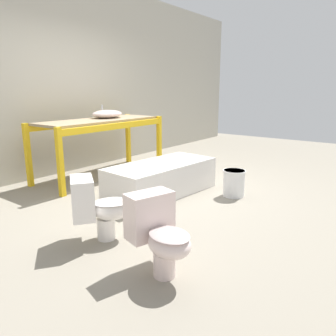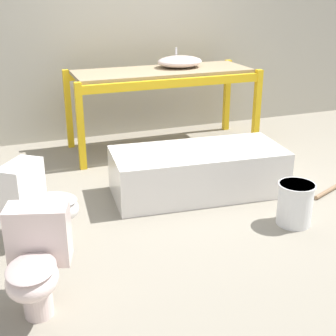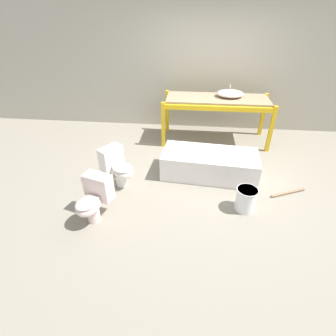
{
  "view_description": "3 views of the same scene",
  "coord_description": "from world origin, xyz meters",
  "px_view_note": "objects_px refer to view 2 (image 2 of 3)",
  "views": [
    {
      "loc": [
        -3.32,
        -2.75,
        1.4
      ],
      "look_at": [
        -0.56,
        -0.67,
        0.56
      ],
      "focal_mm": 35.0,
      "sensor_mm": 36.0,
      "label": 1
    },
    {
      "loc": [
        -1.62,
        -3.77,
        1.84
      ],
      "look_at": [
        -0.52,
        -0.83,
        0.59
      ],
      "focal_mm": 50.0,
      "sensor_mm": 36.0,
      "label": 2
    },
    {
      "loc": [
        -0.27,
        -3.9,
        2.55
      ],
      "look_at": [
        -0.59,
        -0.77,
        0.52
      ],
      "focal_mm": 28.0,
      "sensor_mm": 36.0,
      "label": 3
    }
  ],
  "objects_px": {
    "sink_basin": "(180,62)",
    "bucket_white": "(295,203)",
    "bathtub_main": "(198,168)",
    "toilet_near": "(39,200)",
    "toilet_far": "(36,259)"
  },
  "relations": [
    {
      "from": "toilet_near",
      "to": "bucket_white",
      "type": "distance_m",
      "value": 2.01
    },
    {
      "from": "sink_basin",
      "to": "bathtub_main",
      "type": "bearing_deg",
      "value": -105.06
    },
    {
      "from": "toilet_far",
      "to": "bucket_white",
      "type": "height_order",
      "value": "toilet_far"
    },
    {
      "from": "bathtub_main",
      "to": "toilet_far",
      "type": "relative_size",
      "value": 2.63
    },
    {
      "from": "bathtub_main",
      "to": "toilet_far",
      "type": "xyz_separation_m",
      "value": [
        -1.57,
        -1.21,
        0.1
      ]
    },
    {
      "from": "sink_basin",
      "to": "bucket_white",
      "type": "relative_size",
      "value": 1.5
    },
    {
      "from": "sink_basin",
      "to": "toilet_far",
      "type": "height_order",
      "value": "sink_basin"
    },
    {
      "from": "bathtub_main",
      "to": "bucket_white",
      "type": "distance_m",
      "value": 0.97
    },
    {
      "from": "sink_basin",
      "to": "bucket_white",
      "type": "bearing_deg",
      "value": -87.44
    },
    {
      "from": "bathtub_main",
      "to": "toilet_near",
      "type": "bearing_deg",
      "value": -159.68
    },
    {
      "from": "bathtub_main",
      "to": "toilet_far",
      "type": "height_order",
      "value": "toilet_far"
    },
    {
      "from": "bathtub_main",
      "to": "bucket_white",
      "type": "height_order",
      "value": "bathtub_main"
    },
    {
      "from": "sink_basin",
      "to": "bucket_white",
      "type": "height_order",
      "value": "sink_basin"
    },
    {
      "from": "bucket_white",
      "to": "sink_basin",
      "type": "bearing_deg",
      "value": 92.56
    },
    {
      "from": "bathtub_main",
      "to": "bucket_white",
      "type": "bearing_deg",
      "value": -54.74
    }
  ]
}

